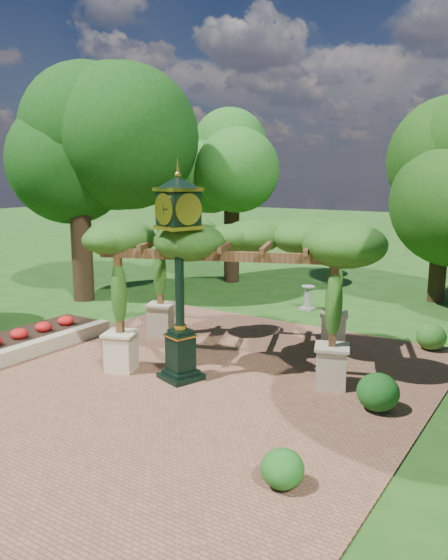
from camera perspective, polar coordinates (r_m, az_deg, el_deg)
The scene contains 13 objects.
ground at distance 11.89m, azimuth -6.77°, elevation -12.44°, with size 120.00×120.00×0.00m, color #1E4714.
brick_plaza at distance 12.60m, azimuth -3.80°, elevation -10.89°, with size 10.00×12.00×0.04m, color brown.
border_wall at distance 15.31m, azimuth -18.99°, elevation -6.76°, with size 0.35×5.00×0.40m, color #C6B793.
flower_bed at distance 16.01m, azimuth -20.98°, elevation -6.19°, with size 1.50×5.00×0.36m, color red.
pedestal_clock at distance 12.20m, azimuth -4.73°, elevation 2.10°, with size 1.17×1.17×4.73m.
pergola at distance 13.64m, azimuth 1.12°, elevation 3.74°, with size 6.69×5.43×3.64m.
sundial at distance 19.47m, azimuth 8.75°, elevation -1.99°, with size 0.49×0.49×0.85m.
shrub_front at distance 8.77m, azimuth 6.14°, elevation -19.01°, with size 0.67×0.67×0.60m, color #1D5919.
shrub_mid at distance 11.57m, azimuth 15.80°, elevation -11.22°, with size 0.85×0.85×0.76m, color #175016.
shrub_back at distance 15.82m, azimuth 20.84°, elevation -5.56°, with size 0.79×0.79×0.71m, color #2E671D.
tree_west_near at distance 20.99m, azimuth -15.21°, elevation 14.76°, with size 5.51×5.51×9.04m.
tree_west_far at distance 23.86m, azimuth 0.83°, elevation 12.98°, with size 3.71×3.71×8.09m.
tree_north at distance 21.53m, azimuth 22.09°, elevation 10.15°, with size 4.14×4.14×6.82m.
Camera 1 is at (7.07, -8.31, 4.72)m, focal length 35.00 mm.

